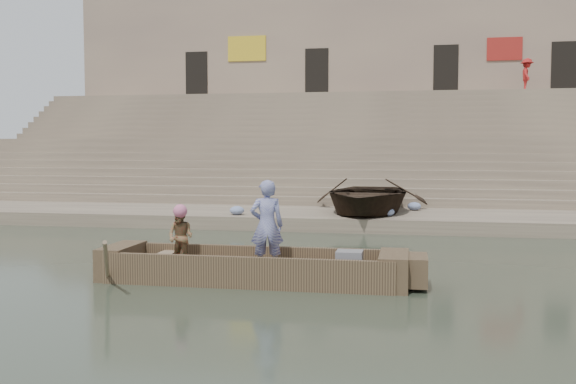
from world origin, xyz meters
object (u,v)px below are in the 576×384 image
(rowing_man, at_px, (181,237))
(pedestrian, at_px, (527,75))
(standing_man, at_px, (267,225))
(television, at_px, (349,262))
(main_rowboat, at_px, (252,276))
(beached_rowboat, at_px, (366,195))

(rowing_man, bearing_deg, pedestrian, 80.78)
(standing_man, height_order, television, standing_man)
(rowing_man, xyz_separation_m, television, (3.17, -0.12, -0.35))
(television, bearing_deg, rowing_man, 177.85)
(main_rowboat, relative_size, beached_rowboat, 0.96)
(standing_man, relative_size, beached_rowboat, 0.32)
(standing_man, relative_size, rowing_man, 1.50)
(main_rowboat, xyz_separation_m, television, (1.76, -0.00, 0.31))
(main_rowboat, distance_m, pedestrian, 25.71)
(main_rowboat, relative_size, pedestrian, 2.94)
(beached_rowboat, xyz_separation_m, pedestrian, (7.05, 14.60, 5.11))
(main_rowboat, xyz_separation_m, pedestrian, (8.50, 23.53, 5.94))
(main_rowboat, relative_size, standing_man, 3.04)
(rowing_man, distance_m, pedestrian, 25.96)
(standing_man, distance_m, television, 1.60)
(standing_man, xyz_separation_m, television, (1.48, 0.05, -0.62))
(beached_rowboat, bearing_deg, standing_man, -95.34)
(rowing_man, bearing_deg, television, 11.59)
(main_rowboat, height_order, beached_rowboat, beached_rowboat)
(pedestrian, bearing_deg, beached_rowboat, 158.49)
(beached_rowboat, distance_m, pedestrian, 17.00)
(main_rowboat, relative_size, television, 10.87)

